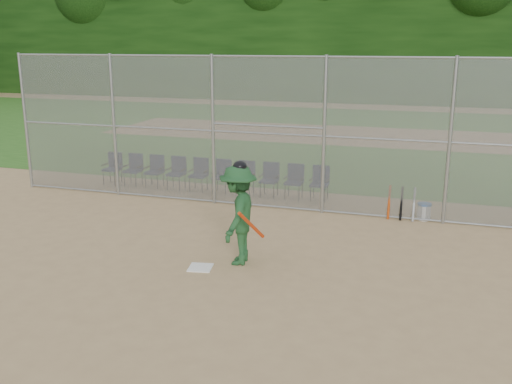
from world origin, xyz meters
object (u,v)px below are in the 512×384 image
(home_plate, at_px, (200,268))
(water_cooler, at_px, (424,211))
(batter_at_plate, at_px, (238,214))
(chair_0, at_px, (112,169))

(home_plate, height_order, water_cooler, water_cooler)
(water_cooler, bearing_deg, batter_at_plate, -130.20)
(batter_at_plate, bearing_deg, water_cooler, 49.80)
(water_cooler, bearing_deg, chair_0, 174.10)
(home_plate, xyz_separation_m, water_cooler, (4.07, 4.60, 0.21))
(home_plate, relative_size, batter_at_plate, 0.22)
(home_plate, height_order, chair_0, chair_0)
(batter_at_plate, xyz_separation_m, water_cooler, (3.45, 4.09, -0.79))
(batter_at_plate, height_order, water_cooler, batter_at_plate)
(batter_at_plate, distance_m, chair_0, 7.84)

